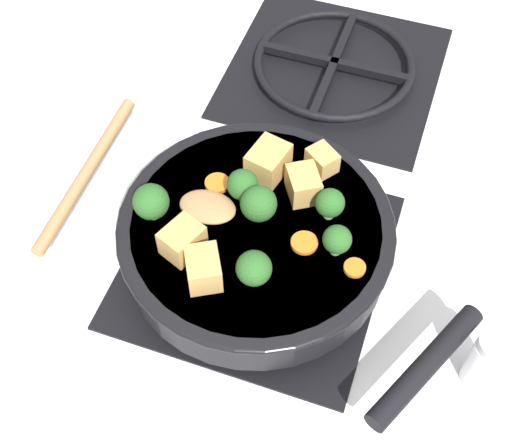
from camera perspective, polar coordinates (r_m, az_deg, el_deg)
name	(u,v)px	position (r m, az deg, el deg)	size (l,w,h in m)	color
ground_plane	(256,261)	(0.89, 0.00, -2.97)	(2.40, 2.40, 0.00)	white
front_burner_grate	(256,256)	(0.88, 0.00, -2.55)	(0.31, 0.31, 0.03)	black
rear_burner_grate	(334,67)	(1.11, 6.25, 12.38)	(0.31, 0.31, 0.03)	black
skillet_pan	(257,237)	(0.84, 0.11, -1.01)	(0.43, 0.35, 0.05)	black
wooden_spoon	(136,187)	(0.86, -9.56, 2.92)	(0.20, 0.25, 0.02)	#A87A4C
tofu_cube_center_large	(182,240)	(0.79, -5.91, -1.31)	(0.04, 0.04, 0.04)	tan
tofu_cube_near_handle	(203,269)	(0.77, -4.23, -3.58)	(0.05, 0.04, 0.04)	tan
tofu_cube_east_chunk	(303,184)	(0.84, 3.80, 3.18)	(0.04, 0.03, 0.03)	tan
tofu_cube_west_chunk	(268,162)	(0.86, 0.98, 4.99)	(0.05, 0.04, 0.04)	tan
tofu_cube_back_piece	(322,160)	(0.87, 5.31, 5.10)	(0.04, 0.03, 0.03)	tan
broccoli_floret_near_spoon	(337,240)	(0.79, 6.51, -1.27)	(0.03, 0.03, 0.04)	#709956
broccoli_floret_center_top	(260,204)	(0.81, 0.33, 1.59)	(0.04, 0.04, 0.05)	#709956
broccoli_floret_east_rim	(254,269)	(0.76, -0.17, -3.58)	(0.04, 0.04, 0.05)	#709956
broccoli_floret_west_rim	(243,185)	(0.83, -1.08, 3.14)	(0.04, 0.04, 0.04)	#709956
broccoli_floret_north_edge	(330,203)	(0.82, 5.94, 1.66)	(0.03, 0.03, 0.04)	#709956
broccoli_floret_south_cluster	(151,202)	(0.82, -8.40, 1.76)	(0.04, 0.04, 0.05)	#709956
carrot_slice_orange_thin	(217,183)	(0.86, -3.12, 3.27)	(0.03, 0.03, 0.01)	orange
carrot_slice_near_center	(355,268)	(0.80, 7.90, -3.49)	(0.02, 0.02, 0.01)	orange
carrot_slice_edge_slice	(304,243)	(0.81, 3.89, -1.52)	(0.03, 0.03, 0.01)	orange
salt_shaker	(485,360)	(0.82, 17.83, -10.34)	(0.04, 0.04, 0.09)	white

